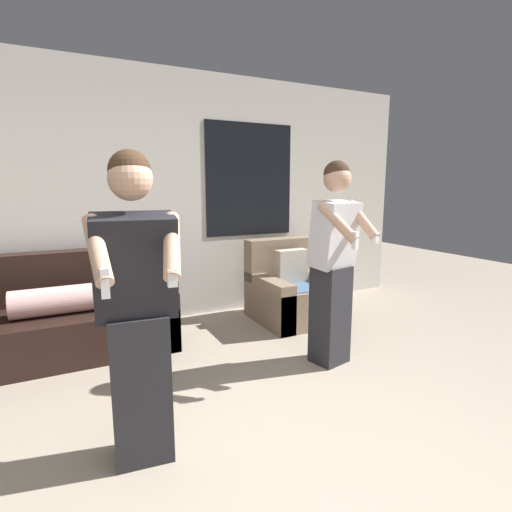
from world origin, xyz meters
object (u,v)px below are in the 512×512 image
at_px(couch, 73,318).
at_px(person_right, 334,262).
at_px(armchair, 292,293).
at_px(person_left, 137,311).

bearing_deg(couch, person_right, -33.47).
bearing_deg(armchair, couch, 175.70).
bearing_deg(couch, armchair, -4.30).
bearing_deg(armchair, person_left, -140.24).
distance_m(armchair, person_right, 1.28).
relative_size(armchair, person_left, 0.53).
height_order(couch, person_left, person_left).
distance_m(couch, armchair, 2.23).
bearing_deg(armchair, person_right, -104.94).
bearing_deg(couch, person_left, -81.55).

